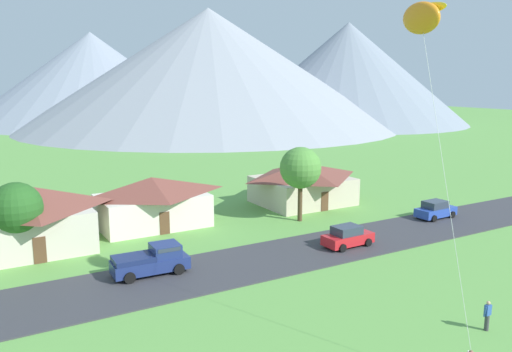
{
  "coord_description": "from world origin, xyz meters",
  "views": [
    {
      "loc": [
        -15.94,
        -1.99,
        13.29
      ],
      "look_at": [
        -1.53,
        22.61,
        7.95
      ],
      "focal_mm": 36.23,
      "sensor_mm": 36.0,
      "label": 1
    }
  ],
  "objects_px": {
    "tree_left_of_center": "(301,168)",
    "kite_flyer_with_kite": "(423,28)",
    "tree_near_left": "(16,208)",
    "parked_car_blue_west_end": "(435,210)",
    "house_right_center": "(152,201)",
    "watcher_person": "(487,315)",
    "parked_car_red_mid_west": "(348,237)",
    "house_rightmost": "(31,217)",
    "pickup_truck_navy_west_side": "(152,260)",
    "house_left_center": "(303,182)"
  },
  "relations": [
    {
      "from": "house_right_center",
      "to": "parked_car_blue_west_end",
      "type": "relative_size",
      "value": 2.41
    },
    {
      "from": "tree_near_left",
      "to": "watcher_person",
      "type": "xyz_separation_m",
      "value": [
        20.4,
        -23.87,
        -3.3
      ]
    },
    {
      "from": "parked_car_red_mid_west",
      "to": "kite_flyer_with_kite",
      "type": "relative_size",
      "value": 0.25
    },
    {
      "from": "kite_flyer_with_kite",
      "to": "watcher_person",
      "type": "bearing_deg",
      "value": -28.21
    },
    {
      "from": "parked_car_blue_west_end",
      "to": "pickup_truck_navy_west_side",
      "type": "bearing_deg",
      "value": -179.55
    },
    {
      "from": "house_rightmost",
      "to": "tree_left_of_center",
      "type": "distance_m",
      "value": 23.59
    },
    {
      "from": "pickup_truck_navy_west_side",
      "to": "kite_flyer_with_kite",
      "type": "xyz_separation_m",
      "value": [
        8.92,
        -14.79,
        14.67
      ]
    },
    {
      "from": "tree_left_of_center",
      "to": "parked_car_red_mid_west",
      "type": "distance_m",
      "value": 9.45
    },
    {
      "from": "tree_left_of_center",
      "to": "parked_car_blue_west_end",
      "type": "distance_m",
      "value": 13.91
    },
    {
      "from": "house_right_center",
      "to": "parked_car_blue_west_end",
      "type": "bearing_deg",
      "value": -24.96
    },
    {
      "from": "pickup_truck_navy_west_side",
      "to": "house_rightmost",
      "type": "bearing_deg",
      "value": 122.05
    },
    {
      "from": "parked_car_red_mid_west",
      "to": "pickup_truck_navy_west_side",
      "type": "distance_m",
      "value": 15.71
    },
    {
      "from": "kite_flyer_with_kite",
      "to": "tree_left_of_center",
      "type": "bearing_deg",
      "value": 69.5
    },
    {
      "from": "house_rightmost",
      "to": "tree_left_of_center",
      "type": "bearing_deg",
      "value": -9.76
    },
    {
      "from": "watcher_person",
      "to": "tree_near_left",
      "type": "bearing_deg",
      "value": 130.52
    },
    {
      "from": "tree_near_left",
      "to": "pickup_truck_navy_west_side",
      "type": "distance_m",
      "value": 10.81
    },
    {
      "from": "tree_near_left",
      "to": "parked_car_red_mid_west",
      "type": "xyz_separation_m",
      "value": [
        23.17,
        -9.18,
        -3.31
      ]
    },
    {
      "from": "house_right_center",
      "to": "tree_near_left",
      "type": "xyz_separation_m",
      "value": [
        -11.71,
        -4.61,
        1.81
      ]
    },
    {
      "from": "house_left_center",
      "to": "tree_near_left",
      "type": "relative_size",
      "value": 1.67
    },
    {
      "from": "house_rightmost",
      "to": "pickup_truck_navy_west_side",
      "type": "xyz_separation_m",
      "value": [
        6.36,
        -10.16,
        -1.58
      ]
    },
    {
      "from": "tree_near_left",
      "to": "parked_car_blue_west_end",
      "type": "height_order",
      "value": "tree_near_left"
    },
    {
      "from": "tree_left_of_center",
      "to": "kite_flyer_with_kite",
      "type": "height_order",
      "value": "kite_flyer_with_kite"
    },
    {
      "from": "pickup_truck_navy_west_side",
      "to": "tree_left_of_center",
      "type": "bearing_deg",
      "value": 20.24
    },
    {
      "from": "house_right_center",
      "to": "watcher_person",
      "type": "xyz_separation_m",
      "value": [
        8.69,
        -28.49,
        -1.49
      ]
    },
    {
      "from": "watcher_person",
      "to": "house_right_center",
      "type": "bearing_deg",
      "value": 106.96
    },
    {
      "from": "house_rightmost",
      "to": "parked_car_red_mid_west",
      "type": "distance_m",
      "value": 25.21
    },
    {
      "from": "house_left_center",
      "to": "house_right_center",
      "type": "distance_m",
      "value": 17.03
    },
    {
      "from": "parked_car_blue_west_end",
      "to": "parked_car_red_mid_west",
      "type": "bearing_deg",
      "value": -169.58
    },
    {
      "from": "parked_car_red_mid_west",
      "to": "tree_left_of_center",
      "type": "bearing_deg",
      "value": 81.81
    },
    {
      "from": "house_rightmost",
      "to": "tree_near_left",
      "type": "distance_m",
      "value": 3.72
    },
    {
      "from": "tree_left_of_center",
      "to": "parked_car_red_mid_west",
      "type": "xyz_separation_m",
      "value": [
        -1.2,
        -8.35,
        -4.24
      ]
    },
    {
      "from": "pickup_truck_navy_west_side",
      "to": "house_right_center",
      "type": "bearing_deg",
      "value": 70.57
    },
    {
      "from": "tree_near_left",
      "to": "watcher_person",
      "type": "relative_size",
      "value": 3.62
    },
    {
      "from": "parked_car_blue_west_end",
      "to": "kite_flyer_with_kite",
      "type": "relative_size",
      "value": 0.25
    },
    {
      "from": "tree_left_of_center",
      "to": "kite_flyer_with_kite",
      "type": "xyz_separation_m",
      "value": [
        -7.84,
        -20.97,
        10.62
      ]
    },
    {
      "from": "tree_near_left",
      "to": "parked_car_blue_west_end",
      "type": "relative_size",
      "value": 1.42
    },
    {
      "from": "parked_car_blue_west_end",
      "to": "parked_car_red_mid_west",
      "type": "distance_m",
      "value": 13.25
    },
    {
      "from": "watcher_person",
      "to": "parked_car_red_mid_west",
      "type": "bearing_deg",
      "value": 79.31
    },
    {
      "from": "house_right_center",
      "to": "house_rightmost",
      "type": "distance_m",
      "value": 10.56
    },
    {
      "from": "pickup_truck_navy_west_side",
      "to": "watcher_person",
      "type": "relative_size",
      "value": 3.15
    },
    {
      "from": "kite_flyer_with_kite",
      "to": "house_left_center",
      "type": "bearing_deg",
      "value": 65.42
    },
    {
      "from": "house_left_center",
      "to": "house_rightmost",
      "type": "relative_size",
      "value": 1.09
    },
    {
      "from": "parked_car_blue_west_end",
      "to": "watcher_person",
      "type": "distance_m",
      "value": 23.28
    },
    {
      "from": "tree_near_left",
      "to": "tree_left_of_center",
      "type": "xyz_separation_m",
      "value": [
        24.38,
        -0.83,
        0.93
      ]
    },
    {
      "from": "pickup_truck_navy_west_side",
      "to": "kite_flyer_with_kite",
      "type": "distance_m",
      "value": 22.66
    },
    {
      "from": "parked_car_blue_west_end",
      "to": "tree_left_of_center",
      "type": "bearing_deg",
      "value": 153.28
    },
    {
      "from": "house_right_center",
      "to": "parked_car_red_mid_west",
      "type": "distance_m",
      "value": 18.0
    },
    {
      "from": "house_left_center",
      "to": "house_right_center",
      "type": "bearing_deg",
      "value": -179.05
    },
    {
      "from": "house_left_center",
      "to": "parked_car_red_mid_west",
      "type": "distance_m",
      "value": 15.21
    },
    {
      "from": "parked_car_blue_west_end",
      "to": "kite_flyer_with_kite",
      "type": "xyz_separation_m",
      "value": [
        -19.67,
        -15.01,
        14.86
      ]
    }
  ]
}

